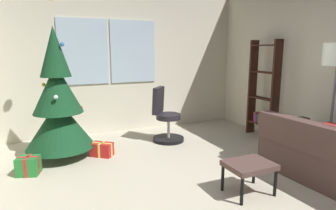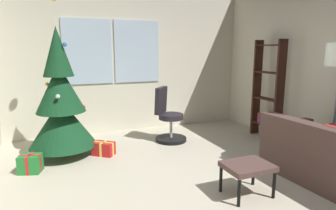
# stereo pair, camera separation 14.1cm
# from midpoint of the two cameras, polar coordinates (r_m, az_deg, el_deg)

# --- Properties ---
(ground_plane) EXTENTS (4.75, 6.39, 0.10)m
(ground_plane) POSITION_cam_midpoint_polar(r_m,az_deg,el_deg) (3.23, 10.30, -20.13)
(ground_plane) COLOR #B9B29C
(wall_back_with_windows) EXTENTS (4.75, 0.12, 2.89)m
(wall_back_with_windows) POSITION_cam_midpoint_polar(r_m,az_deg,el_deg) (5.76, -6.99, 9.24)
(wall_back_with_windows) COLOR beige
(wall_back_with_windows) RESTS_ON ground_plane
(footstool) EXTENTS (0.52, 0.41, 0.37)m
(footstool) POSITION_cam_midpoint_polar(r_m,az_deg,el_deg) (3.37, 16.91, -12.06)
(footstool) COLOR #4D3732
(footstool) RESTS_ON ground_plane
(holiday_tree) EXTENTS (1.00, 1.00, 2.41)m
(holiday_tree) POSITION_cam_midpoint_polar(r_m,az_deg,el_deg) (4.54, -19.92, 0.08)
(holiday_tree) COLOR #4C331E
(holiday_tree) RESTS_ON ground_plane
(gift_box_red) EXTENTS (0.37, 0.35, 0.22)m
(gift_box_red) POSITION_cam_midpoint_polar(r_m,az_deg,el_deg) (4.56, -11.97, -8.59)
(gift_box_red) COLOR red
(gift_box_red) RESTS_ON ground_plane
(gift_box_green) EXTENTS (0.32, 0.29, 0.25)m
(gift_box_green) POSITION_cam_midpoint_polar(r_m,az_deg,el_deg) (4.25, -25.10, -10.66)
(gift_box_green) COLOR #1E722D
(gift_box_green) RESTS_ON ground_plane
(office_chair) EXTENTS (0.59, 0.59, 0.97)m
(office_chair) POSITION_cam_midpoint_polar(r_m,az_deg,el_deg) (5.09, 0.82, -3.09)
(office_chair) COLOR black
(office_chair) RESTS_ON ground_plane
(bookshelf) EXTENTS (0.18, 0.64, 1.80)m
(bookshelf) POSITION_cam_midpoint_polar(r_m,az_deg,el_deg) (5.53, 20.09, 1.85)
(bookshelf) COLOR #361C13
(bookshelf) RESTS_ON ground_plane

